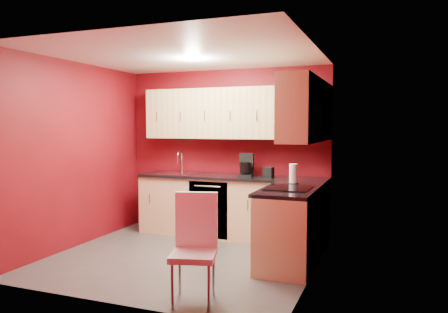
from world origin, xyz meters
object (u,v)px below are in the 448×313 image
Objects in this scene: dining_chair at (193,249)px; sink at (177,171)px; paper_towel at (293,174)px; napkin_holder at (268,172)px; microwave at (299,124)px; coffee_maker at (246,165)px.

sink is at bearing 104.63° from dining_chair.
paper_towel is 2.00m from dining_chair.
sink is at bearing -179.99° from napkin_holder.
microwave reaches higher than coffee_maker.
coffee_maker is at bearing 80.89° from dining_chair.
coffee_maker is at bearing 146.85° from paper_towel.
paper_towel is 0.25× the size of dining_chair.
sink is 0.52× the size of dining_chair.
microwave is 2.43m from sink.
microwave is 1.49m from coffee_maker.
napkin_holder is (-0.63, 1.00, -0.68)m from microwave.
napkin_holder is at bearing 0.01° from sink.
microwave is 1.37m from napkin_holder.
microwave is 0.79m from paper_towel.
coffee_maker is 1.32× the size of paper_towel.
sink reaches higher than paper_towel.
coffee_maker is (-0.96, 0.98, -0.58)m from microwave.
sink is at bearing 154.40° from microwave.
coffee_maker is at bearing -1.23° from sink.
paper_towel is (0.81, -0.53, -0.04)m from coffee_maker.
coffee_maker is at bearing 134.57° from microwave.
paper_towel reaches higher than napkin_holder.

